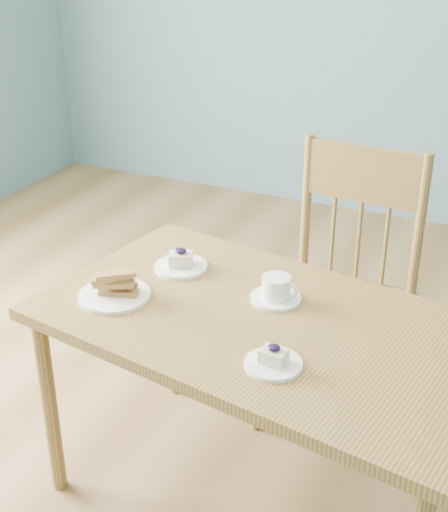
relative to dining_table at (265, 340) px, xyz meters
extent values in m
cube|color=olive|center=(-0.01, 0.00, -0.62)|extent=(5.00, 5.00, 0.01)
cube|color=#A1793D|center=(0.00, 0.00, 0.05)|extent=(1.37, 0.93, 0.04)
cylinder|color=#A1793D|center=(-0.62, -0.21, -0.29)|extent=(0.05, 0.05, 0.65)
cylinder|color=#A1793D|center=(-0.52, 0.40, -0.29)|extent=(0.05, 0.05, 0.65)
cube|color=#A1793D|center=(0.06, 0.49, -0.15)|extent=(0.50, 0.48, 0.04)
cylinder|color=#A1793D|center=(-0.15, 0.33, -0.39)|extent=(0.04, 0.04, 0.45)
cylinder|color=#A1793D|center=(0.24, 0.29, -0.39)|extent=(0.04, 0.04, 0.45)
cylinder|color=#A1793D|center=(-0.12, 0.70, -0.39)|extent=(0.04, 0.04, 0.45)
cylinder|color=#A1793D|center=(0.27, 0.66, -0.39)|extent=(0.04, 0.04, 0.45)
cylinder|color=#A1793D|center=(-0.13, 0.71, 0.13)|extent=(0.03, 0.03, 0.51)
cylinder|color=#A1793D|center=(0.28, 0.67, 0.13)|extent=(0.03, 0.03, 0.51)
cube|color=#A1793D|center=(0.08, 0.69, 0.28)|extent=(0.39, 0.06, 0.20)
cylinder|color=#A1793D|center=(-0.02, 0.70, 0.03)|extent=(0.02, 0.02, 0.30)
cylinder|color=#A1793D|center=(0.08, 0.69, 0.03)|extent=(0.02, 0.02, 0.30)
cylinder|color=#A1793D|center=(0.18, 0.68, 0.03)|extent=(0.02, 0.02, 0.30)
cylinder|color=white|center=(0.10, -0.20, 0.07)|extent=(0.15, 0.15, 0.01)
cube|color=beige|center=(0.10, -0.20, 0.10)|extent=(0.07, 0.05, 0.04)
ellipsoid|color=black|center=(0.10, -0.20, 0.12)|extent=(0.03, 0.03, 0.01)
sphere|color=black|center=(0.11, -0.20, 0.12)|extent=(0.01, 0.01, 0.01)
sphere|color=black|center=(0.09, -0.19, 0.12)|extent=(0.01, 0.01, 0.01)
sphere|color=black|center=(0.10, -0.21, 0.12)|extent=(0.01, 0.01, 0.01)
cylinder|color=white|center=(-0.36, 0.17, 0.07)|extent=(0.17, 0.17, 0.01)
cube|color=beige|center=(-0.36, 0.17, 0.10)|extent=(0.09, 0.08, 0.04)
ellipsoid|color=black|center=(-0.36, 0.17, 0.13)|extent=(0.04, 0.04, 0.02)
sphere|color=black|center=(-0.35, 0.18, 0.13)|extent=(0.01, 0.01, 0.01)
sphere|color=black|center=(-0.37, 0.18, 0.13)|extent=(0.01, 0.01, 0.01)
sphere|color=black|center=(-0.35, 0.16, 0.13)|extent=(0.01, 0.01, 0.01)
cylinder|color=white|center=(-0.02, 0.11, 0.07)|extent=(0.15, 0.15, 0.01)
cylinder|color=white|center=(-0.02, 0.11, 0.11)|extent=(0.09, 0.09, 0.06)
cylinder|color=#926441|center=(-0.02, 0.11, 0.14)|extent=(0.07, 0.07, 0.00)
torus|color=white|center=(0.03, 0.11, 0.11)|extent=(0.05, 0.01, 0.05)
cylinder|color=white|center=(-0.45, -0.07, 0.07)|extent=(0.21, 0.21, 0.01)
camera|label=1|loc=(0.60, -1.58, 1.10)|focal=50.00mm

